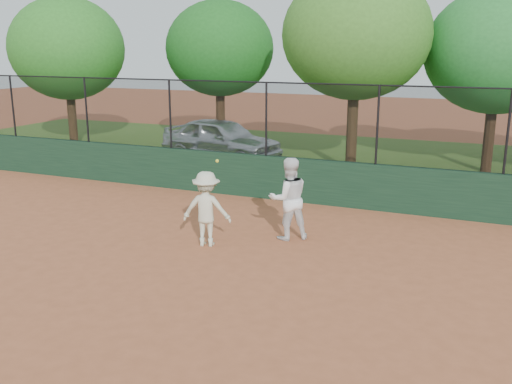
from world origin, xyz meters
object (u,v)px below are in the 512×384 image
at_px(player_second, 289,199).
at_px(tree_2, 356,35).
at_px(tree_0, 67,49).
at_px(tree_1, 220,49).
at_px(parked_car, 221,139).
at_px(tree_3, 498,51).
at_px(player_main, 207,209).

distance_m(player_second, tree_2, 8.25).
xyz_separation_m(tree_0, tree_1, (5.96, 1.91, 0.00)).
relative_size(parked_car, tree_0, 0.76).
bearing_deg(tree_3, tree_0, -175.26).
distance_m(player_main, tree_1, 12.20).
xyz_separation_m(tree_1, tree_3, (10.21, -0.57, -0.05)).
xyz_separation_m(tree_2, tree_3, (4.25, 1.60, -0.50)).
height_order(tree_1, tree_3, tree_3).
height_order(tree_0, tree_3, tree_0).
distance_m(parked_car, player_second, 9.01).
relative_size(player_second, tree_2, 0.28).
bearing_deg(tree_2, tree_0, 178.74).
bearing_deg(tree_2, player_second, -86.79).
xyz_separation_m(player_main, tree_0, (-10.90, 8.77, 3.21)).
xyz_separation_m(player_main, tree_3, (5.27, 10.11, 3.16)).
bearing_deg(tree_1, tree_2, -20.02).
bearing_deg(tree_0, player_main, -38.83).
relative_size(parked_car, player_second, 2.56).
relative_size(player_main, tree_2, 0.30).
height_order(tree_0, tree_1, tree_0).
distance_m(parked_car, tree_2, 6.06).
bearing_deg(tree_2, parked_car, -178.86).
height_order(player_main, tree_2, tree_2).
bearing_deg(tree_1, tree_3, -3.19).
bearing_deg(tree_2, tree_1, 159.98).
distance_m(player_main, tree_2, 9.32).
xyz_separation_m(tree_0, tree_3, (16.17, 1.34, -0.05)).
height_order(player_second, tree_3, tree_3).
bearing_deg(player_main, parked_car, 114.29).
distance_m(player_main, tree_0, 14.35).
height_order(player_main, tree_0, tree_0).
relative_size(player_main, tree_1, 0.33).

